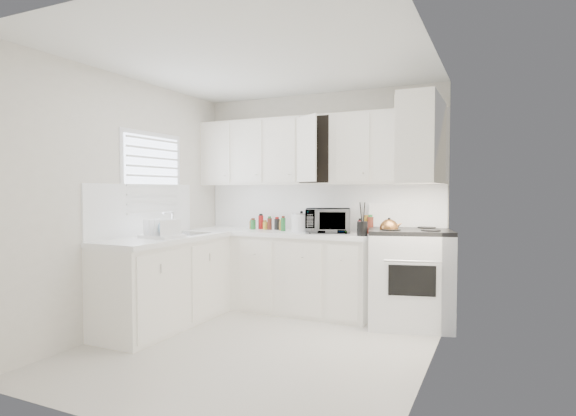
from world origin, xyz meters
The scene contains 35 objects.
floor centered at (0.00, 0.00, 0.00)m, with size 3.20×3.20×0.00m, color silver.
ceiling centered at (0.00, 0.00, 2.60)m, with size 3.20×3.20×0.00m, color white.
wall_back centered at (0.00, 1.60, 1.30)m, with size 3.00×3.00×0.00m, color white.
wall_front centered at (0.00, -1.60, 1.30)m, with size 3.00×3.00×0.00m, color white.
wall_left centered at (-1.50, 0.00, 1.30)m, with size 3.20×3.20×0.00m, color white.
wall_right centered at (1.50, 0.00, 1.30)m, with size 3.20×3.20×0.00m, color white.
window_blinds centered at (-1.48, 0.35, 1.55)m, with size 0.06×0.96×1.06m, color white, non-canonical shape.
lower_cabinets_back centered at (-0.39, 1.30, 0.45)m, with size 2.22×0.60×0.90m, color white, non-canonical shape.
lower_cabinets_left centered at (-1.20, 0.20, 0.45)m, with size 0.60×1.60×0.90m, color white, non-canonical shape.
countertop_back centered at (-0.39, 1.29, 0.93)m, with size 2.24×0.64×0.05m, color white.
countertop_left centered at (-1.19, 0.20, 0.93)m, with size 0.64×1.62×0.05m, color white.
backsplash_back centered at (0.00, 1.59, 1.23)m, with size 2.98×0.02×0.55m, color white.
backsplash_left centered at (-1.49, 0.20, 1.23)m, with size 0.02×1.60×0.55m, color white.
upper_cabinets_back centered at (0.00, 1.44, 1.50)m, with size 3.00×0.33×0.80m, color white, non-canonical shape.
upper_cabinets_right centered at (1.33, 0.82, 1.50)m, with size 0.33×0.90×0.80m, color white, non-canonical shape.
sink centered at (-1.19, 0.55, 1.07)m, with size 0.42×0.38×0.30m, color gray, non-canonical shape.
stove centered at (1.14, 1.30, 0.65)m, with size 0.85×0.70×1.31m, color white, non-canonical shape.
tea_kettle centered at (0.96, 1.14, 1.05)m, with size 0.24×0.20×0.22m, color brown, non-canonical shape.
frying_pan centered at (1.32, 1.46, 0.96)m, with size 0.23×0.39×0.04m, color black, non-canonical shape.
microwave centered at (0.22, 1.31, 1.12)m, with size 0.50×0.28×0.34m, color gray.
rice_cooker centered at (-0.11, 1.31, 1.07)m, with size 0.24×0.24×0.24m, color white, non-canonical shape.
paper_towel centered at (-0.07, 1.50, 1.08)m, with size 0.12×0.12×0.27m, color white.
utensil_crock centered at (0.68, 1.11, 1.13)m, with size 0.12×0.12×0.37m, color black, non-canonical shape.
dish_rack centered at (-1.12, 0.06, 1.06)m, with size 0.40×0.30×0.22m, color white, non-canonical shape.
spice_left_0 centered at (-0.85, 1.42, 1.02)m, with size 0.06×0.06×0.13m, color olive.
spice_left_1 centered at (-0.78, 1.33, 1.02)m, with size 0.06×0.06×0.13m, color #267233.
spice_left_2 centered at (-0.70, 1.42, 1.02)m, with size 0.06×0.06×0.13m, color #AA1617.
spice_left_3 centered at (-0.62, 1.33, 1.02)m, with size 0.06×0.06×0.13m, color gold.
spice_left_4 centered at (-0.55, 1.42, 1.02)m, with size 0.06×0.06×0.13m, color maroon.
spice_left_5 centered at (-0.47, 1.33, 1.02)m, with size 0.06×0.06×0.13m, color black.
spice_left_6 centered at (-0.40, 1.42, 1.02)m, with size 0.06×0.06×0.13m, color olive.
spice_left_7 centered at (-0.32, 1.33, 1.02)m, with size 0.06×0.06×0.13m, color #267233.
sauce_right_0 centered at (0.58, 1.46, 1.05)m, with size 0.06×0.06×0.19m, color #AA1617.
sauce_right_1 centered at (0.64, 1.40, 1.05)m, with size 0.06×0.06×0.19m, color gold.
sauce_right_2 centered at (0.69, 1.46, 1.05)m, with size 0.06×0.06×0.19m, color maroon.
Camera 1 is at (2.02, -3.65, 1.44)m, focal length 28.81 mm.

